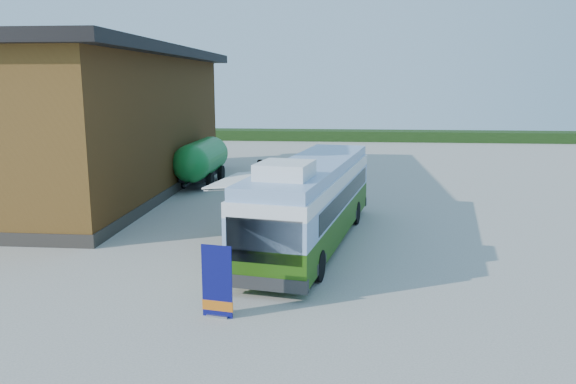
# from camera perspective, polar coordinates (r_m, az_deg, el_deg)

# --- Properties ---
(ground) EXTENTS (100.00, 100.00, 0.00)m
(ground) POSITION_cam_1_polar(r_m,az_deg,el_deg) (19.23, -1.12, -6.28)
(ground) COLOR #BCB7AD
(ground) RESTS_ON ground
(barn) EXTENTS (9.60, 21.20, 7.50)m
(barn) POSITION_cam_1_polar(r_m,az_deg,el_deg) (30.97, -18.79, 6.54)
(barn) COLOR brown
(barn) RESTS_ON ground
(hedge) EXTENTS (40.00, 3.00, 1.00)m
(hedge) POSITION_cam_1_polar(r_m,az_deg,el_deg) (56.79, 11.30, 5.61)
(hedge) COLOR #264419
(hedge) RESTS_ON ground
(bus) EXTENTS (4.38, 11.51, 3.46)m
(bus) POSITION_cam_1_polar(r_m,az_deg,el_deg) (19.95, 2.45, -0.74)
(bus) COLOR #325F0F
(bus) RESTS_ON ground
(awning) EXTENTS (2.84, 3.94, 0.48)m
(awning) POSITION_cam_1_polar(r_m,az_deg,el_deg) (20.19, -3.51, 1.93)
(awning) COLOR white
(awning) RESTS_ON ground
(banner) EXTENTS (0.80, 0.28, 1.86)m
(banner) POSITION_cam_1_polar(r_m,az_deg,el_deg) (14.13, -7.21, -9.65)
(banner) COLOR #0B0D58
(banner) RESTS_ON ground
(picnic_table) EXTENTS (1.49, 1.40, 0.70)m
(picnic_table) POSITION_cam_1_polar(r_m,az_deg,el_deg) (23.61, 1.09, -1.66)
(picnic_table) COLOR #AF7F52
(picnic_table) RESTS_ON ground
(person_a) EXTENTS (0.82, 0.78, 1.88)m
(person_a) POSITION_cam_1_polar(r_m,az_deg,el_deg) (27.28, -2.44, 0.96)
(person_a) COLOR #999999
(person_a) RESTS_ON ground
(person_b) EXTENTS (1.05, 1.01, 1.70)m
(person_b) POSITION_cam_1_polar(r_m,az_deg,el_deg) (30.00, -2.93, 1.71)
(person_b) COLOR #999999
(person_b) RESTS_ON ground
(slurry_tanker) EXTENTS (2.08, 6.83, 2.52)m
(slurry_tanker) POSITION_cam_1_polar(r_m,az_deg,el_deg) (32.15, -8.76, 3.32)
(slurry_tanker) COLOR #177F31
(slurry_tanker) RESTS_ON ground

